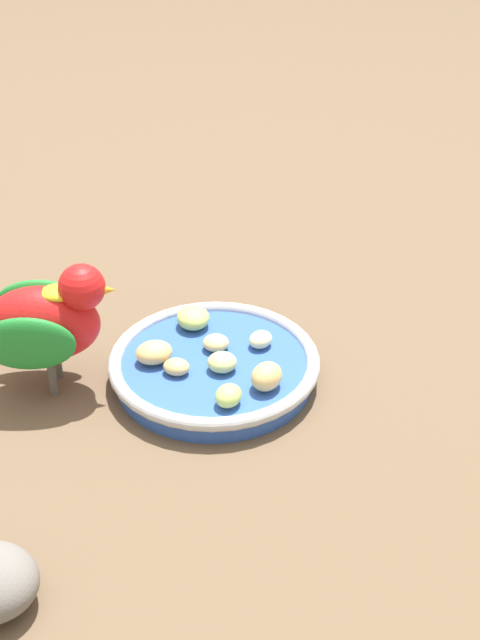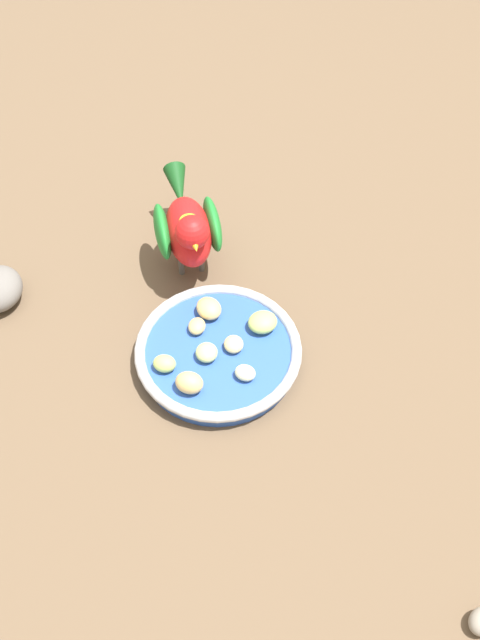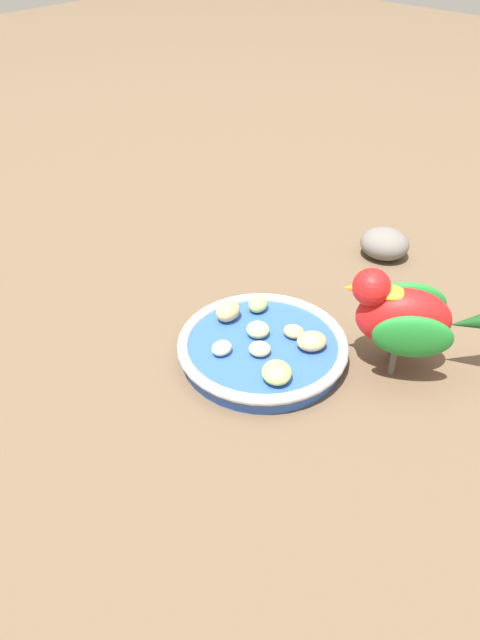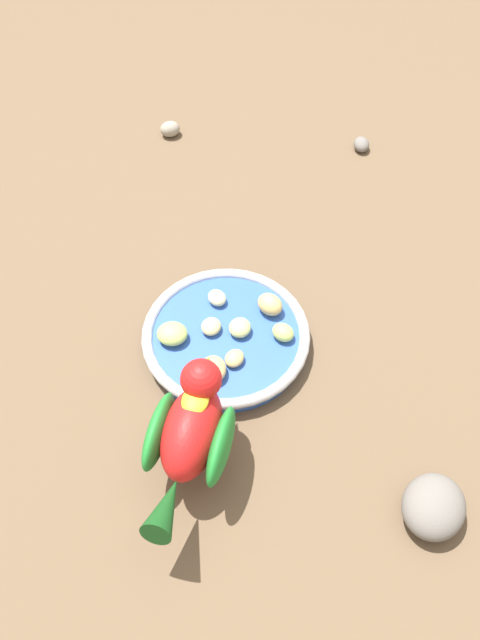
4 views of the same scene
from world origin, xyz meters
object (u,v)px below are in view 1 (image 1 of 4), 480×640
Objects in this scene: apple_piece_5 at (216,343)px; apple_piece_6 at (261,339)px; apple_piece_3 at (176,367)px; apple_piece_1 at (224,360)px; apple_piece_2 at (228,396)px; apple_piece_7 at (268,375)px; apple_piece_0 at (193,318)px; feeding_bowl at (212,365)px; apple_piece_4 at (154,353)px; parrot at (38,320)px.

apple_piece_6 is (0.03, -0.03, 0.00)m from apple_piece_5.
apple_piece_3 is 0.05m from apple_piece_5.
apple_piece_6 is at bearing -10.22° from apple_piece_1.
apple_piece_7 is at bearing -19.63° from apple_piece_2.
apple_piece_2 is at bearing -137.77° from apple_piece_5.
apple_piece_0 reaches higher than apple_piece_6.
feeding_bowl is at bearing -22.99° from apple_piece_3.
apple_piece_0 is 1.04× the size of apple_piece_4.
feeding_bowl is at bearing 47.08° from apple_piece_2.
apple_piece_4 is 0.21× the size of parrot.
apple_piece_6 is at bearing -42.42° from apple_piece_4.
apple_piece_5 is at bearing 48.60° from apple_piece_1.
apple_piece_5 is (-0.02, -0.04, -0.00)m from apple_piece_0.
parrot reaches higher than apple_piece_7.
apple_piece_2 is 0.17× the size of parrot.
apple_piece_2 reaches higher than apple_piece_1.
apple_piece_5 is at bearing -9.19° from apple_piece_3.
apple_piece_0 is at bearing 24.96° from apple_piece_3.
feeding_bowl is at bearing 85.60° from apple_piece_7.
parrot is (-0.09, 0.14, 0.04)m from apple_piece_1.
apple_piece_1 is at bearing -66.00° from apple_piece_4.
apple_piece_4 reaches higher than feeding_bowl.
apple_piece_6 is 0.21m from parrot.
apple_piece_7 reaches higher than feeding_bowl.
apple_piece_6 is at bearing -84.22° from apple_piece_0.
apple_piece_3 is 0.76× the size of apple_piece_7.
apple_piece_1 is at bearing -46.66° from apple_piece_3.
parrot reaches higher than apple_piece_6.
apple_piece_3 is 0.15× the size of parrot.
parrot reaches higher than apple_piece_3.
feeding_bowl is 7.98× the size of apple_piece_5.
apple_piece_1 is at bearing -106.26° from feeding_bowl.
apple_piece_1 is 0.07m from apple_piece_4.
apple_piece_2 is at bearing -141.57° from apple_piece_1.
feeding_bowl is 5.76× the size of apple_piece_4.
apple_piece_2 is 0.04m from apple_piece_7.
apple_piece_7 is 0.20× the size of parrot.
parrot is (-0.06, 0.08, 0.04)m from apple_piece_4.
apple_piece_6 is (0.01, -0.07, -0.00)m from apple_piece_0.
apple_piece_5 is at bearing 22.66° from feeding_bowl.
apple_piece_4 is at bearing 83.32° from apple_piece_3.
apple_piece_6 is 0.76× the size of apple_piece_7.
apple_piece_3 is at bearing -96.68° from apple_piece_4.
apple_piece_2 reaches higher than feeding_bowl.
apple_piece_6 is at bearing 14.97° from apple_piece_2.
parrot reaches higher than apple_piece_0.
parrot is (-0.11, 0.12, 0.04)m from apple_piece_5.
apple_piece_3 is at bearing 170.81° from apple_piece_5.
apple_piece_4 reaches higher than apple_piece_6.
apple_piece_2 is 0.08m from apple_piece_5.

